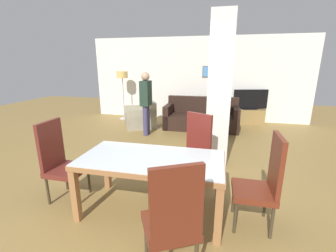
{
  "coord_description": "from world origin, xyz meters",
  "views": [
    {
      "loc": [
        0.76,
        -2.43,
        1.85
      ],
      "look_at": [
        0.0,
        0.92,
        0.89
      ],
      "focal_mm": 24.0,
      "sensor_mm": 36.0,
      "label": 1
    }
  ],
  "objects_px": {
    "dining_chair_head_left": "(60,160)",
    "dining_chair_head_right": "(263,181)",
    "coffee_table": "(203,131)",
    "tv_screen": "(250,100)",
    "armchair": "(141,118)",
    "dining_table": "(152,168)",
    "dining_chair_far_right": "(194,148)",
    "sofa": "(201,118)",
    "floor_lamp": "(122,79)",
    "bottle": "(206,120)",
    "dining_chair_near_right": "(173,218)",
    "tv_stand": "(249,116)",
    "standing_person": "(146,100)"
  },
  "relations": [
    {
      "from": "coffee_table",
      "to": "tv_screen",
      "type": "distance_m",
      "value": 2.33
    },
    {
      "from": "dining_chair_far_right",
      "to": "armchair",
      "type": "relative_size",
      "value": 0.98
    },
    {
      "from": "tv_stand",
      "to": "dining_table",
      "type": "bearing_deg",
      "value": -109.29
    },
    {
      "from": "dining_chair_head_left",
      "to": "sofa",
      "type": "relative_size",
      "value": 0.53
    },
    {
      "from": "coffee_table",
      "to": "bottle",
      "type": "xyz_separation_m",
      "value": [
        0.07,
        -0.02,
        0.29
      ]
    },
    {
      "from": "dining_chair_near_right",
      "to": "tv_stand",
      "type": "xyz_separation_m",
      "value": [
        1.29,
        5.78,
        -0.35
      ]
    },
    {
      "from": "tv_stand",
      "to": "floor_lamp",
      "type": "relative_size",
      "value": 0.57
    },
    {
      "from": "dining_chair_head_right",
      "to": "tv_screen",
      "type": "bearing_deg",
      "value": -4.93
    },
    {
      "from": "dining_table",
      "to": "tv_stand",
      "type": "bearing_deg",
      "value": 70.71
    },
    {
      "from": "dining_chair_head_right",
      "to": "tv_screen",
      "type": "height_order",
      "value": "dining_chair_head_right"
    },
    {
      "from": "dining_chair_head_left",
      "to": "dining_chair_head_right",
      "type": "height_order",
      "value": "same"
    },
    {
      "from": "tv_screen",
      "to": "standing_person",
      "type": "height_order",
      "value": "standing_person"
    },
    {
      "from": "coffee_table",
      "to": "tv_stand",
      "type": "bearing_deg",
      "value": 54.54
    },
    {
      "from": "tv_screen",
      "to": "floor_lamp",
      "type": "distance_m",
      "value": 4.18
    },
    {
      "from": "sofa",
      "to": "dining_chair_near_right",
      "type": "bearing_deg",
      "value": 91.73
    },
    {
      "from": "dining_chair_far_right",
      "to": "bottle",
      "type": "bearing_deg",
      "value": -63.24
    },
    {
      "from": "sofa",
      "to": "tv_screen",
      "type": "height_order",
      "value": "tv_screen"
    },
    {
      "from": "dining_chair_head_right",
      "to": "armchair",
      "type": "distance_m",
      "value": 4.73
    },
    {
      "from": "dining_chair_head_left",
      "to": "floor_lamp",
      "type": "distance_m",
      "value": 4.83
    },
    {
      "from": "dining_chair_far_right",
      "to": "sofa",
      "type": "xyz_separation_m",
      "value": [
        -0.15,
        3.22,
        -0.28
      ]
    },
    {
      "from": "floor_lamp",
      "to": "dining_chair_far_right",
      "type": "bearing_deg",
      "value": -53.27
    },
    {
      "from": "floor_lamp",
      "to": "standing_person",
      "type": "distance_m",
      "value": 2.06
    },
    {
      "from": "dining_chair_near_right",
      "to": "armchair",
      "type": "height_order",
      "value": "dining_chair_near_right"
    },
    {
      "from": "tv_screen",
      "to": "coffee_table",
      "type": "bearing_deg",
      "value": 40.27
    },
    {
      "from": "dining_chair_far_right",
      "to": "sofa",
      "type": "distance_m",
      "value": 3.24
    },
    {
      "from": "dining_chair_head_right",
      "to": "standing_person",
      "type": "bearing_deg",
      "value": 37.61
    },
    {
      "from": "dining_chair_near_right",
      "to": "sofa",
      "type": "distance_m",
      "value": 4.9
    },
    {
      "from": "armchair",
      "to": "floor_lamp",
      "type": "distance_m",
      "value": 1.64
    },
    {
      "from": "dining_table",
      "to": "tv_screen",
      "type": "relative_size",
      "value": 1.68
    },
    {
      "from": "tv_stand",
      "to": "bottle",
      "type": "bearing_deg",
      "value": -123.65
    },
    {
      "from": "dining_chair_near_right",
      "to": "armchair",
      "type": "distance_m",
      "value": 5.04
    },
    {
      "from": "dining_table",
      "to": "standing_person",
      "type": "height_order",
      "value": "standing_person"
    },
    {
      "from": "standing_person",
      "to": "dining_chair_near_right",
      "type": "bearing_deg",
      "value": 21.46
    },
    {
      "from": "standing_person",
      "to": "sofa",
      "type": "bearing_deg",
      "value": 124.96
    },
    {
      "from": "dining_table",
      "to": "dining_chair_far_right",
      "type": "distance_m",
      "value": 0.94
    },
    {
      "from": "dining_chair_head_left",
      "to": "floor_lamp",
      "type": "bearing_deg",
      "value": -166.75
    },
    {
      "from": "armchair",
      "to": "tv_screen",
      "type": "bearing_deg",
      "value": -98.68
    },
    {
      "from": "bottle",
      "to": "standing_person",
      "type": "xyz_separation_m",
      "value": [
        -1.57,
        0.03,
        0.45
      ]
    },
    {
      "from": "sofa",
      "to": "standing_person",
      "type": "height_order",
      "value": "standing_person"
    },
    {
      "from": "sofa",
      "to": "armchair",
      "type": "relative_size",
      "value": 1.83
    },
    {
      "from": "dining_chair_near_right",
      "to": "dining_chair_head_right",
      "type": "xyz_separation_m",
      "value": [
        0.86,
        0.84,
        0.0
      ]
    },
    {
      "from": "coffee_table",
      "to": "dining_chair_far_right",
      "type": "bearing_deg",
      "value": -89.31
    },
    {
      "from": "dining_chair_head_right",
      "to": "armchair",
      "type": "height_order",
      "value": "dining_chair_head_right"
    },
    {
      "from": "dining_table",
      "to": "tv_stand",
      "type": "xyz_separation_m",
      "value": [
        1.73,
        4.94,
        -0.36
      ]
    },
    {
      "from": "dining_chair_head_left",
      "to": "bottle",
      "type": "relative_size",
      "value": 4.5
    },
    {
      "from": "sofa",
      "to": "bottle",
      "type": "xyz_separation_m",
      "value": [
        0.2,
        -0.98,
        0.2
      ]
    },
    {
      "from": "dining_chair_far_right",
      "to": "armchair",
      "type": "bearing_deg",
      "value": -29.17
    },
    {
      "from": "dining_table",
      "to": "coffee_table",
      "type": "distance_m",
      "value": 3.14
    },
    {
      "from": "tv_stand",
      "to": "sofa",
      "type": "bearing_deg",
      "value": -148.33
    },
    {
      "from": "dining_chair_head_left",
      "to": "coffee_table",
      "type": "relative_size",
      "value": 1.67
    }
  ]
}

